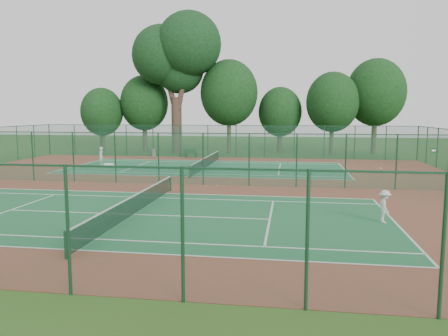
{
  "coord_description": "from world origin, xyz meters",
  "views": [
    {
      "loc": [
        7.23,
        -28.37,
        4.81
      ],
      "look_at": [
        3.46,
        -3.38,
        1.6
      ],
      "focal_mm": 35.0,
      "sensor_mm": 36.0,
      "label": 1
    }
  ],
  "objects": [
    {
      "name": "player_far",
      "position": [
        -9.85,
        9.23,
        0.86
      ],
      "size": [
        0.44,
        0.64,
        1.69
      ],
      "primitive_type": "imported",
      "rotation": [
        0.0,
        0.0,
        -1.51
      ],
      "color": "silver",
      "rests_on": "court_far"
    },
    {
      "name": "ground",
      "position": [
        0.0,
        0.0,
        0.0
      ],
      "size": [
        120.0,
        120.0,
        0.0
      ],
      "primitive_type": "plane",
      "color": "#274916",
      "rests_on": "ground"
    },
    {
      "name": "player_near",
      "position": [
        11.38,
        -8.84,
        0.74
      ],
      "size": [
        0.59,
        0.96,
        1.45
      ],
      "primitive_type": "imported",
      "rotation": [
        0.0,
        0.0,
        1.63
      ],
      "color": "silver",
      "rests_on": "court_near"
    },
    {
      "name": "fence_north",
      "position": [
        0.0,
        18.0,
        1.76
      ],
      "size": [
        40.0,
        0.09,
        3.5
      ],
      "color": "#17452F",
      "rests_on": "ground"
    },
    {
      "name": "trash_bin",
      "position": [
        -7.5,
        17.6,
        0.44
      ],
      "size": [
        0.56,
        0.56,
        0.85
      ],
      "primitive_type": "cylinder",
      "rotation": [
        0.0,
        0.0,
        0.21
      ],
      "color": "slate",
      "rests_on": "red_pad"
    },
    {
      "name": "kit_bag",
      "position": [
        -8.76,
        8.41,
        0.17
      ],
      "size": [
        0.89,
        0.49,
        0.31
      ],
      "primitive_type": "cube",
      "rotation": [
        0.0,
        0.0,
        0.23
      ],
      "color": "white",
      "rests_on": "red_pad"
    },
    {
      "name": "tennis_net_far",
      "position": [
        0.0,
        9.0,
        0.54
      ],
      "size": [
        0.1,
        12.9,
        0.97
      ],
      "color": "#163C1E",
      "rests_on": "ground"
    },
    {
      "name": "court_far",
      "position": [
        0.0,
        9.0,
        0.01
      ],
      "size": [
        23.77,
        10.97,
        0.01
      ],
      "primitive_type": "cube",
      "color": "#216940",
      "rests_on": "red_pad"
    },
    {
      "name": "big_tree",
      "position": [
        -6.05,
        22.66,
        11.65
      ],
      "size": [
        10.71,
        7.84,
        16.45
      ],
      "color": "#39281F",
      "rests_on": "ground"
    },
    {
      "name": "evergreen_row",
      "position": [
        0.5,
        24.25,
        0.0
      ],
      "size": [
        39.0,
        5.0,
        12.0
      ],
      "primitive_type": null,
      "color": "black",
      "rests_on": "ground"
    },
    {
      "name": "fence_divider",
      "position": [
        0.0,
        0.0,
        1.76
      ],
      "size": [
        40.0,
        0.09,
        3.5
      ],
      "color": "#194B33",
      "rests_on": "ground"
    },
    {
      "name": "tennis_net_near",
      "position": [
        0.0,
        -9.0,
        0.54
      ],
      "size": [
        0.1,
        12.9,
        0.97
      ],
      "color": "#12321E",
      "rests_on": "ground"
    },
    {
      "name": "court_near",
      "position": [
        0.0,
        -9.0,
        0.01
      ],
      "size": [
        23.77,
        10.97,
        0.01
      ],
      "primitive_type": "cube",
      "color": "#1F6236",
      "rests_on": "red_pad"
    },
    {
      "name": "stray_ball_c",
      "position": [
        2.54,
        -0.3,
        0.04
      ],
      "size": [
        0.07,
        0.07,
        0.07
      ],
      "primitive_type": "sphere",
      "color": "#BDDD33",
      "rests_on": "red_pad"
    },
    {
      "name": "bench",
      "position": [
        -3.24,
        16.89,
        0.49
      ],
      "size": [
        1.57,
        0.76,
        0.93
      ],
      "rotation": [
        0.0,
        0.0,
        -0.22
      ],
      "color": "#13371B",
      "rests_on": "red_pad"
    },
    {
      "name": "red_pad",
      "position": [
        0.0,
        0.0,
        0.01
      ],
      "size": [
        40.0,
        36.0,
        0.01
      ],
      "primitive_type": "cube",
      "color": "brown",
      "rests_on": "ground"
    },
    {
      "name": "stray_ball_a",
      "position": [
        1.91,
        -0.82,
        0.05
      ],
      "size": [
        0.07,
        0.07,
        0.07
      ],
      "primitive_type": "sphere",
      "color": "yellow",
      "rests_on": "red_pad"
    },
    {
      "name": "fence_south",
      "position": [
        0.0,
        -18.0,
        1.76
      ],
      "size": [
        40.0,
        0.09,
        3.5
      ],
      "color": "#17452E",
      "rests_on": "ground"
    },
    {
      "name": "stray_ball_b",
      "position": [
        2.98,
        -0.29,
        0.04
      ],
      "size": [
        0.06,
        0.06,
        0.06
      ],
      "primitive_type": "sphere",
      "color": "#C3D932",
      "rests_on": "red_pad"
    }
  ]
}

